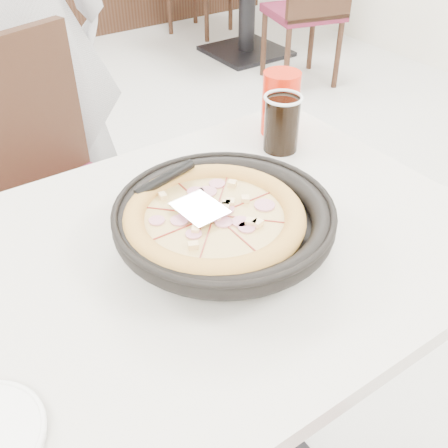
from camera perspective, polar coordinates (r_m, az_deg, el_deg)
floor at (r=1.60m, az=-5.48°, el=-23.07°), size 7.00×7.00×0.00m
main_table at (r=1.26m, az=-3.90°, el=-16.27°), size 1.27×0.91×0.75m
chair_far at (r=1.63m, az=-15.96°, el=1.74°), size 0.53×0.53×0.95m
trivet at (r=0.97m, az=-2.50°, el=-2.32°), size 0.14×0.14×0.04m
pizza_pan at (r=0.97m, az=0.00°, el=-0.37°), size 0.39×0.39×0.01m
pizza at (r=0.95m, az=-1.03°, el=-0.06°), size 0.32×0.32×0.02m
pizza_server at (r=0.94m, az=-2.69°, el=1.74°), size 0.08×0.10×0.00m
cola_glass at (r=1.29m, az=6.29°, el=10.67°), size 0.09×0.09×0.13m
red_cup at (r=1.36m, az=6.17°, el=12.93°), size 0.10×0.10×0.16m
diner_person at (r=1.93m, az=-21.99°, el=19.93°), size 0.70×0.51×1.78m
bg_table_right at (r=4.11m, az=2.55°, el=23.04°), size 1.26×0.89×0.75m
bg_chair_right_near at (r=3.59m, az=8.65°, el=22.22°), size 0.51×0.51×0.95m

